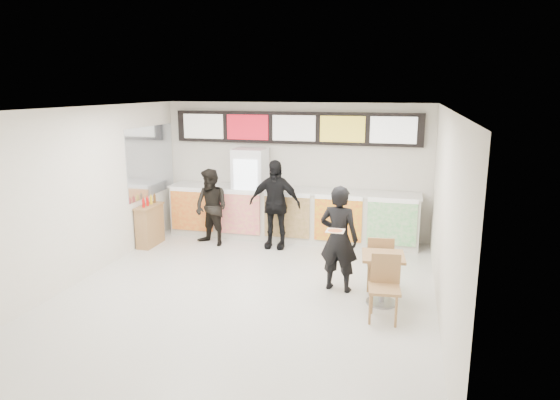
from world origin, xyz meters
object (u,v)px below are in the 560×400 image
(service_counter, at_px, (291,214))
(customer_main, at_px, (339,239))
(customer_mid, at_px, (275,204))
(customer_left, at_px, (211,207))
(condiment_ledge, at_px, (150,225))
(cafe_table, at_px, (383,270))
(drinks_fridge, at_px, (250,193))

(service_counter, xyz_separation_m, customer_main, (1.42, -2.57, 0.32))
(service_counter, relative_size, customer_mid, 2.97)
(customer_left, bearing_deg, condiment_ledge, -143.08)
(service_counter, height_order, cafe_table, service_counter)
(customer_mid, bearing_deg, customer_main, -50.31)
(drinks_fridge, distance_m, customer_main, 3.50)
(drinks_fridge, relative_size, customer_mid, 1.07)
(drinks_fridge, xyz_separation_m, customer_main, (2.35, -2.59, -0.11))
(customer_main, relative_size, customer_mid, 0.95)
(customer_mid, bearing_deg, drinks_fridge, 138.96)
(customer_main, relative_size, customer_left, 1.08)
(service_counter, xyz_separation_m, customer_left, (-1.55, -0.79, 0.25))
(customer_left, xyz_separation_m, customer_mid, (1.35, 0.16, 0.11))
(cafe_table, bearing_deg, condiment_ledge, 154.31)
(customer_main, height_order, cafe_table, customer_main)
(cafe_table, bearing_deg, customer_main, 146.75)
(drinks_fridge, relative_size, customer_left, 1.22)
(drinks_fridge, xyz_separation_m, condiment_ledge, (-1.89, -1.17, -0.55))
(customer_main, bearing_deg, customer_mid, -39.51)
(customer_mid, height_order, condiment_ledge, customer_mid)
(customer_main, bearing_deg, drinks_fridge, -36.94)
(customer_mid, xyz_separation_m, cafe_table, (2.36, -2.33, -0.38))
(customer_mid, relative_size, cafe_table, 1.13)
(service_counter, distance_m, cafe_table, 3.66)
(cafe_table, height_order, condiment_ledge, condiment_ledge)
(customer_left, height_order, customer_mid, customer_mid)
(service_counter, bearing_deg, condiment_ledge, -157.73)
(customer_mid, distance_m, condiment_ledge, 2.72)
(customer_left, bearing_deg, drinks_fridge, 73.56)
(service_counter, relative_size, drinks_fridge, 2.78)
(customer_main, relative_size, condiment_ledge, 1.70)
(customer_main, xyz_separation_m, condiment_ledge, (-4.24, 1.42, -0.44))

